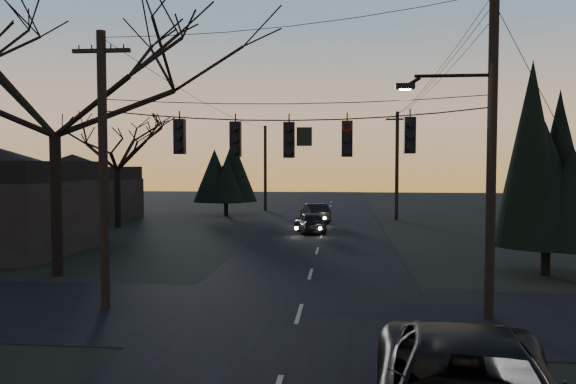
# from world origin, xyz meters

# --- Properties ---
(main_road) EXTENTS (8.00, 120.00, 0.02)m
(main_road) POSITION_xyz_m (0.00, 20.00, 0.01)
(main_road) COLOR black
(main_road) RESTS_ON ground
(cross_road) EXTENTS (60.00, 7.00, 0.02)m
(cross_road) POSITION_xyz_m (0.00, 10.00, 0.01)
(cross_road) COLOR black
(cross_road) RESTS_ON ground
(utility_pole_right) EXTENTS (5.00, 0.30, 10.00)m
(utility_pole_right) POSITION_xyz_m (5.50, 10.00, 0.00)
(utility_pole_right) COLOR black
(utility_pole_right) RESTS_ON ground
(utility_pole_left) EXTENTS (1.80, 0.30, 8.50)m
(utility_pole_left) POSITION_xyz_m (-6.00, 10.00, 0.00)
(utility_pole_left) COLOR black
(utility_pole_left) RESTS_ON ground
(utility_pole_far_r) EXTENTS (1.80, 0.30, 8.50)m
(utility_pole_far_r) POSITION_xyz_m (5.50, 38.00, 0.00)
(utility_pole_far_r) COLOR black
(utility_pole_far_r) RESTS_ON ground
(utility_pole_far_l) EXTENTS (0.30, 0.30, 8.00)m
(utility_pole_far_l) POSITION_xyz_m (-6.00, 46.00, 0.00)
(utility_pole_far_l) COLOR black
(utility_pole_far_l) RESTS_ON ground
(span_signal_assembly) EXTENTS (11.50, 0.44, 1.57)m
(span_signal_assembly) POSITION_xyz_m (-0.24, 10.00, 5.26)
(span_signal_assembly) COLOR black
(span_signal_assembly) RESTS_ON ground
(bare_tree_left) EXTENTS (11.24, 11.24, 11.16)m
(bare_tree_left) POSITION_xyz_m (-10.06, 14.75, 7.81)
(bare_tree_left) COLOR black
(bare_tree_left) RESTS_ON ground
(evergreen_right) EXTENTS (4.03, 4.03, 7.44)m
(evergreen_right) POSITION_xyz_m (9.40, 16.72, 4.31)
(evergreen_right) COLOR black
(evergreen_right) RESTS_ON ground
(bare_tree_dist) EXTENTS (6.88, 6.88, 7.98)m
(bare_tree_dist) POSITION_xyz_m (-14.32, 31.13, 5.57)
(bare_tree_dist) COLOR black
(bare_tree_dist) RESTS_ON ground
(evergreen_dist) EXTENTS (4.05, 4.05, 5.70)m
(evergreen_dist) POSITION_xyz_m (-8.61, 40.43, 3.44)
(evergreen_dist) COLOR black
(evergreen_dist) RESTS_ON ground
(house_left_far) EXTENTS (9.00, 7.00, 5.20)m
(house_left_far) POSITION_xyz_m (-20.00, 36.00, 2.60)
(house_left_far) COLOR black
(house_left_far) RESTS_ON ground
(sedan_oncoming_a) EXTENTS (2.51, 4.25, 1.36)m
(sedan_oncoming_a) POSITION_xyz_m (-0.80, 29.42, 0.68)
(sedan_oncoming_a) COLOR black
(sedan_oncoming_a) RESTS_ON ground
(sedan_oncoming_b) EXTENTS (2.59, 4.59, 1.43)m
(sedan_oncoming_b) POSITION_xyz_m (-0.80, 35.70, 0.72)
(sedan_oncoming_b) COLOR black
(sedan_oncoming_b) RESTS_ON ground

